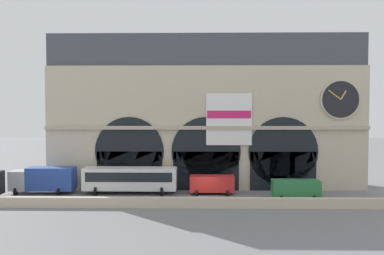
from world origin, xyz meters
name	(u,v)px	position (x,y,z in m)	size (l,w,h in m)	color
ground_plane	(207,199)	(0.00, 0.00, 0.00)	(200.00, 200.00, 0.00)	slate
quay_parapet_wall	(207,203)	(0.00, -4.46, 0.53)	(90.00, 0.70, 1.07)	beige
station_building	(206,114)	(0.03, 7.75, 9.45)	(39.81, 5.90, 19.45)	beige
box_truck_west	(44,179)	(-19.35, 2.66, 1.70)	(7.50, 2.91, 3.12)	#ADB2B7
bus_midwest	(130,179)	(-9.02, 2.67, 1.78)	(11.00, 3.25, 3.10)	white
van_center	(212,184)	(0.67, 2.56, 1.25)	(5.20, 2.48, 2.20)	red
van_mideast	(296,189)	(9.87, -0.34, 1.25)	(5.20, 2.48, 2.20)	#2D7A42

